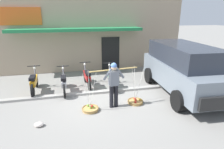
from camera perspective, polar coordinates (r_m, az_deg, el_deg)
The scene contains 13 objects.
ground_plane at distance 7.65m, azimuth -3.09°, elevation -7.73°, with size 90.00×90.00×0.00m, color gray.
sidewalk_curb at distance 8.26m, azimuth -3.98°, elevation -5.36°, with size 20.00×0.24×0.10m, color gray.
fruit_vendor at distance 6.72m, azimuth 0.55°, elevation -2.35°, with size 1.78×0.23×1.70m.
fruit_basket_left_side at distance 7.41m, azimuth 7.14°, elevation -8.09°, with size 0.61×0.61×1.45m.
fruit_basket_right_side at distance 6.87m, azimuth -6.60°, elevation -10.27°, with size 0.61×0.61×1.45m.
motorcycle_nearest_shop at distance 8.90m, azimuth -22.66°, elevation -2.23°, with size 0.54×1.82×1.09m.
motorcycle_second_in_row at distance 8.45m, azimuth -14.42°, elevation -2.40°, with size 0.54×1.82×1.09m.
motorcycle_third_in_row at distance 8.93m, azimuth -7.58°, elevation -0.87°, with size 0.54×1.82×1.09m.
motorcycle_end_of_row at distance 8.71m, azimuth -0.29°, elevation -1.19°, with size 0.54×1.82×1.09m.
parked_truck at distance 8.52m, azimuth 20.91°, elevation 1.93°, with size 2.40×4.92×2.10m.
storefront_building at distance 13.61m, azimuth -11.15°, elevation 12.52°, with size 13.00×6.00×4.20m.
plastic_litter_bag at distance 6.37m, azimuth -21.38°, elevation -13.98°, with size 0.28×0.22×0.14m, color silver.
wooden_crate at distance 10.40m, azimuth 0.19°, elevation 0.30°, with size 0.44×0.36×0.32m, color olive.
Camera 1 is at (-1.20, -6.79, 3.31)m, focal length 30.02 mm.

